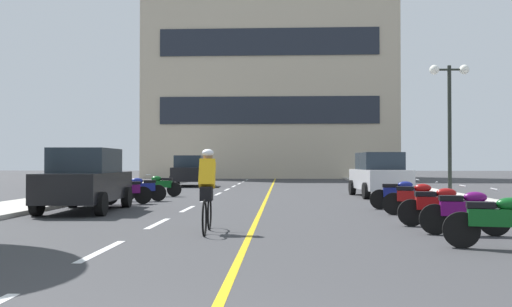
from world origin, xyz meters
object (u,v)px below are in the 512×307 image
parked_car_near (86,180)px  motorcycle_5 (399,194)px  motorcycle_2 (465,211)px  motorcycle_6 (126,190)px  street_lamp_mid (449,100)px  motorcycle_4 (415,198)px  motorcycle_8 (161,185)px  cyclist_rider (207,188)px  motorcycle_3 (438,205)px  parked_car_far (189,171)px  motorcycle_7 (142,188)px  parked_car_mid (379,175)px  motorcycle_1 (498,220)px

parked_car_near → motorcycle_5: (9.17, 1.03, -0.44)m
motorcycle_2 → motorcycle_6: (-8.81, 7.53, 0.00)m
street_lamp_mid → motorcycle_6: (-11.46, -2.40, -3.27)m
motorcycle_4 → motorcycle_8: (-8.57, 7.83, 0.00)m
cyclist_rider → motorcycle_3: bearing=14.0°
motorcycle_6 → parked_car_far: bearing=91.2°
parked_car_far → parked_car_near: bearing=-90.4°
motorcycle_8 → cyclist_rider: size_ratio=0.96×
cyclist_rider → motorcycle_2: bearing=-2.5°
parked_car_far → motorcycle_4: bearing=-63.0°
motorcycle_7 → cyclist_rider: size_ratio=0.95×
parked_car_mid → cyclist_rider: parked_car_mid is taller
parked_car_far → motorcycle_2: bearing=-67.4°
motorcycle_2 → motorcycle_5: 5.87m
motorcycle_2 → cyclist_rider: (-5.06, 0.22, 0.41)m
motorcycle_7 → motorcycle_8: size_ratio=0.99×
parked_car_mid → motorcycle_3: parked_car_mid is taller
parked_car_mid → motorcycle_4: (-0.44, -8.07, -0.44)m
motorcycle_3 → motorcycle_2: bearing=-84.8°
motorcycle_3 → motorcycle_6: size_ratio=1.03×
motorcycle_5 → parked_car_mid: bearing=85.5°
motorcycle_4 → motorcycle_2: bearing=-89.8°
motorcycle_1 → motorcycle_5: bearing=90.1°
motorcycle_4 → motorcycle_8: bearing=137.6°
motorcycle_2 → street_lamp_mid: bearing=75.1°
parked_car_mid → motorcycle_8: size_ratio=2.53×
parked_car_far → motorcycle_8: parked_car_far is taller
motorcycle_2 → motorcycle_4: same height
parked_car_near → motorcycle_3: parked_car_near is taller
motorcycle_7 → cyclist_rider: 9.45m
street_lamp_mid → motorcycle_3: (-2.78, -8.49, -3.27)m
motorcycle_1 → parked_car_mid: bearing=88.1°
motorcycle_3 → motorcycle_6: bearing=145.0°
motorcycle_6 → motorcycle_7: same height
motorcycle_8 → cyclist_rider: cyclist_rider is taller
motorcycle_1 → cyclist_rider: bearing=158.6°
parked_car_mid → motorcycle_8: parked_car_mid is taller
cyclist_rider → street_lamp_mid: bearing=51.5°
parked_car_near → motorcycle_6: (0.41, 2.68, -0.44)m
parked_car_far → motorcycle_7: bearing=-87.8°
parked_car_near → parked_car_mid: same height
parked_car_far → motorcycle_6: (0.30, -14.36, -0.44)m
motorcycle_1 → cyclist_rider: (-5.03, 1.97, 0.41)m
parked_car_mid → motorcycle_8: 9.02m
parked_car_near → motorcycle_3: size_ratio=2.50×
parked_car_far → motorcycle_4: (9.10, -17.89, -0.44)m
street_lamp_mid → parked_car_far: (-11.76, 11.95, -2.82)m
cyclist_rider → motorcycle_4: bearing=36.7°
street_lamp_mid → motorcycle_1: (-2.69, -11.68, -3.27)m
parked_car_near → parked_car_far: bearing=89.6°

